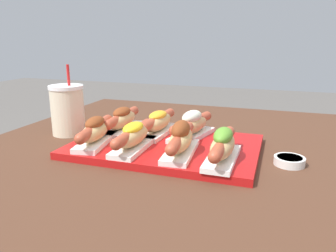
# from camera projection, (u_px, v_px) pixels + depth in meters

# --- Properties ---
(serving_tray) EXTENTS (0.47, 0.31, 0.02)m
(serving_tray) POSITION_uv_depth(u_px,v_px,m) (165.00, 146.00, 0.84)
(serving_tray) COLOR #B71414
(serving_tray) RESTS_ON patio_table
(hot_dog_0) EXTENTS (0.09, 0.21, 0.07)m
(hot_dog_0) POSITION_uv_depth(u_px,v_px,m) (95.00, 131.00, 0.83)
(hot_dog_0) COLOR white
(hot_dog_0) RESTS_ON serving_tray
(hot_dog_1) EXTENTS (0.06, 0.21, 0.07)m
(hot_dog_1) POSITION_uv_depth(u_px,v_px,m) (133.00, 136.00, 0.79)
(hot_dog_1) COLOR white
(hot_dog_1) RESTS_ON serving_tray
(hot_dog_2) EXTENTS (0.07, 0.21, 0.08)m
(hot_dog_2) POSITION_uv_depth(u_px,v_px,m) (181.00, 139.00, 0.75)
(hot_dog_2) COLOR white
(hot_dog_2) RESTS_ON serving_tray
(hot_dog_3) EXTENTS (0.06, 0.21, 0.07)m
(hot_dog_3) POSITION_uv_depth(u_px,v_px,m) (223.00, 146.00, 0.71)
(hot_dog_3) COLOR white
(hot_dog_3) RESTS_ON serving_tray
(hot_dog_4) EXTENTS (0.07, 0.21, 0.07)m
(hot_dog_4) POSITION_uv_depth(u_px,v_px,m) (122.00, 120.00, 0.94)
(hot_dog_4) COLOR white
(hot_dog_4) RESTS_ON serving_tray
(hot_dog_5) EXTENTS (0.07, 0.21, 0.06)m
(hot_dog_5) POSITION_uv_depth(u_px,v_px,m) (158.00, 123.00, 0.91)
(hot_dog_5) COLOR white
(hot_dog_5) RESTS_ON serving_tray
(hot_dog_6) EXTENTS (0.10, 0.21, 0.07)m
(hot_dog_6) POSITION_uv_depth(u_px,v_px,m) (192.00, 125.00, 0.88)
(hot_dog_6) COLOR white
(hot_dog_6) RESTS_ON serving_tray
(sauce_bowl) EXTENTS (0.07, 0.07, 0.02)m
(sauce_bowl) POSITION_uv_depth(u_px,v_px,m) (289.00, 160.00, 0.74)
(sauce_bowl) COLOR silver
(sauce_bowl) RESTS_ON patio_table
(drink_cup) EXTENTS (0.10, 0.10, 0.21)m
(drink_cup) POSITION_uv_depth(u_px,v_px,m) (68.00, 110.00, 0.96)
(drink_cup) COLOR beige
(drink_cup) RESTS_ON patio_table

